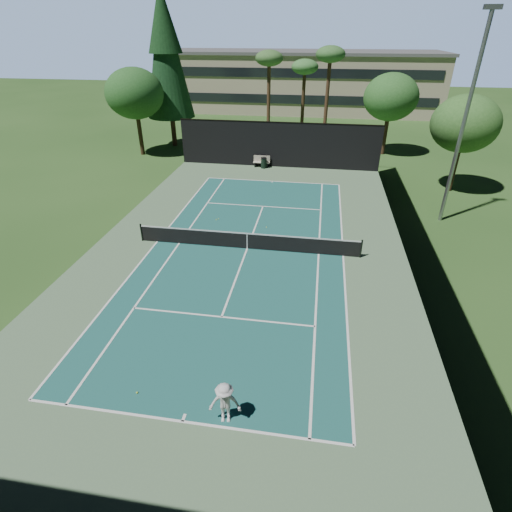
{
  "coord_description": "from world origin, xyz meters",
  "views": [
    {
      "loc": [
        3.73,
        -19.97,
        11.13
      ],
      "look_at": [
        1.0,
        -3.0,
        1.3
      ],
      "focal_mm": 28.0,
      "sensor_mm": 36.0,
      "label": 1
    }
  ],
  "objects_px": {
    "tennis_ball_a": "(137,393)",
    "trash_bin": "(264,163)",
    "tennis_ball_d": "(216,220)",
    "player": "(225,403)",
    "tennis_ball_c": "(267,227)",
    "park_bench": "(262,161)",
    "tennis_net": "(247,240)",
    "tennis_ball_b": "(218,219)"
  },
  "relations": [
    {
      "from": "tennis_net",
      "to": "park_bench",
      "type": "height_order",
      "value": "tennis_net"
    },
    {
      "from": "tennis_ball_d",
      "to": "trash_bin",
      "type": "relative_size",
      "value": 0.08
    },
    {
      "from": "tennis_ball_d",
      "to": "trash_bin",
      "type": "height_order",
      "value": "trash_bin"
    },
    {
      "from": "tennis_net",
      "to": "tennis_ball_b",
      "type": "height_order",
      "value": "tennis_net"
    },
    {
      "from": "tennis_ball_b",
      "to": "trash_bin",
      "type": "bearing_deg",
      "value": 83.24
    },
    {
      "from": "park_bench",
      "to": "trash_bin",
      "type": "relative_size",
      "value": 1.59
    },
    {
      "from": "player",
      "to": "park_bench",
      "type": "relative_size",
      "value": 1.06
    },
    {
      "from": "park_bench",
      "to": "player",
      "type": "bearing_deg",
      "value": -84.01
    },
    {
      "from": "tennis_ball_a",
      "to": "trash_bin",
      "type": "relative_size",
      "value": 0.08
    },
    {
      "from": "tennis_ball_d",
      "to": "player",
      "type": "bearing_deg",
      "value": -74.8
    },
    {
      "from": "tennis_ball_a",
      "to": "trash_bin",
      "type": "xyz_separation_m",
      "value": [
        0.7,
        26.43,
        0.44
      ]
    },
    {
      "from": "tennis_ball_b",
      "to": "park_bench",
      "type": "distance_m",
      "value": 12.09
    },
    {
      "from": "tennis_net",
      "to": "trash_bin",
      "type": "relative_size",
      "value": 13.65
    },
    {
      "from": "player",
      "to": "tennis_ball_a",
      "type": "bearing_deg",
      "value": 163.02
    },
    {
      "from": "tennis_ball_d",
      "to": "park_bench",
      "type": "height_order",
      "value": "park_bench"
    },
    {
      "from": "tennis_ball_d",
      "to": "trash_bin",
      "type": "xyz_separation_m",
      "value": [
        1.5,
        11.83,
        0.44
      ]
    },
    {
      "from": "tennis_ball_b",
      "to": "tennis_ball_c",
      "type": "relative_size",
      "value": 1.04
    },
    {
      "from": "tennis_ball_b",
      "to": "tennis_ball_c",
      "type": "distance_m",
      "value": 3.43
    },
    {
      "from": "park_bench",
      "to": "tennis_net",
      "type": "bearing_deg",
      "value": -84.61
    },
    {
      "from": "tennis_ball_a",
      "to": "trash_bin",
      "type": "distance_m",
      "value": 26.44
    },
    {
      "from": "tennis_ball_c",
      "to": "trash_bin",
      "type": "distance_m",
      "value": 12.59
    },
    {
      "from": "tennis_net",
      "to": "tennis_ball_a",
      "type": "height_order",
      "value": "tennis_net"
    },
    {
      "from": "park_bench",
      "to": "tennis_ball_d",
      "type": "bearing_deg",
      "value": -95.9
    },
    {
      "from": "tennis_net",
      "to": "tennis_ball_d",
      "type": "distance_m",
      "value": 4.54
    },
    {
      "from": "trash_bin",
      "to": "tennis_ball_b",
      "type": "bearing_deg",
      "value": -96.76
    },
    {
      "from": "tennis_ball_b",
      "to": "park_bench",
      "type": "height_order",
      "value": "park_bench"
    },
    {
      "from": "tennis_ball_a",
      "to": "tennis_ball_b",
      "type": "distance_m",
      "value": 14.75
    },
    {
      "from": "player",
      "to": "tennis_ball_a",
      "type": "height_order",
      "value": "player"
    },
    {
      "from": "tennis_net",
      "to": "trash_bin",
      "type": "height_order",
      "value": "tennis_net"
    },
    {
      "from": "tennis_ball_a",
      "to": "tennis_ball_c",
      "type": "bearing_deg",
      "value": 79.24
    },
    {
      "from": "player",
      "to": "tennis_ball_b",
      "type": "bearing_deg",
      "value": 97.57
    },
    {
      "from": "park_bench",
      "to": "tennis_ball_b",
      "type": "bearing_deg",
      "value": -95.41
    },
    {
      "from": "trash_bin",
      "to": "tennis_ball_c",
      "type": "bearing_deg",
      "value": -81.03
    },
    {
      "from": "tennis_net",
      "to": "tennis_ball_d",
      "type": "bearing_deg",
      "value": 127.41
    },
    {
      "from": "player",
      "to": "tennis_ball_a",
      "type": "distance_m",
      "value": 3.45
    },
    {
      "from": "player",
      "to": "tennis_ball_d",
      "type": "bearing_deg",
      "value": 98.11
    },
    {
      "from": "player",
      "to": "trash_bin",
      "type": "xyz_separation_m",
      "value": [
        -2.62,
        27.01,
        -0.32
      ]
    },
    {
      "from": "tennis_ball_a",
      "to": "tennis_ball_b",
      "type": "height_order",
      "value": "tennis_ball_a"
    },
    {
      "from": "tennis_ball_b",
      "to": "tennis_ball_d",
      "type": "xyz_separation_m",
      "value": [
        -0.12,
        -0.14,
        0.0
      ]
    },
    {
      "from": "tennis_net",
      "to": "park_bench",
      "type": "relative_size",
      "value": 8.6
    },
    {
      "from": "tennis_ball_a",
      "to": "tennis_ball_d",
      "type": "xyz_separation_m",
      "value": [
        -0.81,
        14.6,
        0.0
      ]
    },
    {
      "from": "tennis_net",
      "to": "park_bench",
      "type": "bearing_deg",
      "value": 95.39
    }
  ]
}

